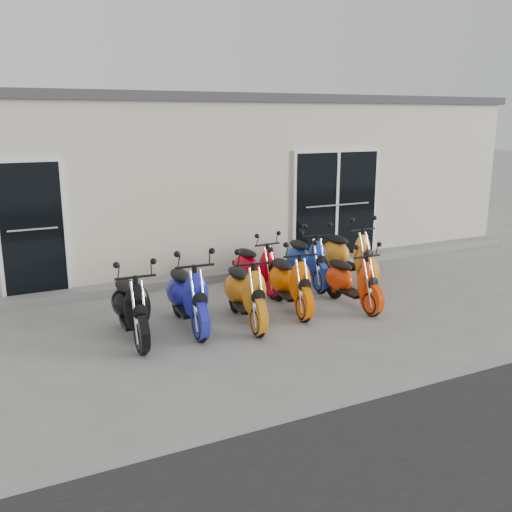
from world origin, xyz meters
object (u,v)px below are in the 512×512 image
object	(u,v)px
scooter_front_black	(131,297)
scooter_back_blue	(307,252)
scooter_front_red	(352,273)
scooter_front_orange_b	(290,274)
scooter_back_red	(256,260)
scooter_front_blue	(187,286)
scooter_back_yellow	(348,247)
scooter_front_orange_a	(245,283)

from	to	relation	value
scooter_front_black	scooter_back_blue	world-z (taller)	scooter_front_black
scooter_back_blue	scooter_front_red	bearing A→B (deg)	-83.67
scooter_front_orange_b	scooter_front_black	bearing A→B (deg)	-169.81
scooter_front_orange_b	scooter_back_blue	bearing A→B (deg)	56.37
scooter_front_black	scooter_back_red	xyz separation A→B (m)	(2.48, 1.23, -0.05)
scooter_front_blue	scooter_back_red	world-z (taller)	scooter_front_blue
scooter_front_orange_b	scooter_back_yellow	world-z (taller)	scooter_back_yellow
scooter_front_red	scooter_back_blue	size ratio (longest dim) A/B	0.92
scooter_front_black	scooter_back_yellow	size ratio (longest dim) A/B	0.97
scooter_front_black	scooter_front_red	xyz separation A→B (m)	(3.46, -0.18, -0.05)
scooter_front_orange_b	scooter_back_yellow	xyz separation A→B (m)	(1.82, 1.04, 0.03)
scooter_front_red	scooter_front_orange_a	bearing A→B (deg)	177.48
scooter_front_red	scooter_back_red	size ratio (longest dim) A/B	1.00
scooter_front_orange_a	scooter_back_blue	bearing A→B (deg)	42.97
scooter_front_black	scooter_front_orange_b	distance (m)	2.50
scooter_front_blue	scooter_back_red	bearing A→B (deg)	38.43
scooter_front_blue	scooter_back_red	xyz separation A→B (m)	(1.66, 1.15, -0.07)
scooter_front_orange_a	scooter_front_orange_b	distance (m)	0.89
scooter_front_orange_a	scooter_back_blue	size ratio (longest dim) A/B	1.02
scooter_front_red	scooter_back_blue	distance (m)	1.35
scooter_back_blue	scooter_back_yellow	world-z (taller)	scooter_back_yellow
scooter_front_black	scooter_front_red	bearing A→B (deg)	-0.64
scooter_back_red	scooter_front_red	bearing A→B (deg)	-60.74
scooter_front_red	scooter_back_yellow	size ratio (longest dim) A/B	0.89
scooter_front_orange_a	scooter_back_yellow	size ratio (longest dim) A/B	0.98
scooter_back_blue	scooter_back_yellow	xyz separation A→B (m)	(0.86, -0.03, 0.02)
scooter_front_blue	scooter_front_orange_a	size ratio (longest dim) A/B	1.02
scooter_back_blue	scooter_front_orange_a	bearing A→B (deg)	-138.47
scooter_front_orange_a	scooter_back_red	distance (m)	1.60
scooter_front_black	scooter_back_yellow	world-z (taller)	scooter_back_yellow
scooter_back_blue	scooter_back_red	bearing A→B (deg)	-177.62
scooter_front_orange_a	scooter_back_blue	distance (m)	2.23
scooter_front_black	scooter_back_yellow	distance (m)	4.46
scooter_back_blue	scooter_back_yellow	size ratio (longest dim) A/B	0.96
scooter_front_orange_b	scooter_front_red	distance (m)	1.00
scooter_front_red	scooter_back_blue	xyz separation A→B (m)	(-0.00, 1.35, 0.05)
scooter_front_orange_a	scooter_back_blue	world-z (taller)	scooter_front_orange_a
scooter_front_orange_a	scooter_back_red	xyz separation A→B (m)	(0.85, 1.36, -0.06)
scooter_front_black	scooter_front_red	world-z (taller)	scooter_front_black
scooter_front_blue	scooter_back_yellow	size ratio (longest dim) A/B	1.00
scooter_back_yellow	scooter_front_orange_b	bearing A→B (deg)	-151.11
scooter_front_orange_b	scooter_front_orange_a	bearing A→B (deg)	-157.90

